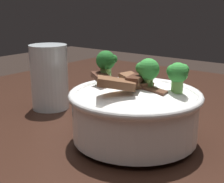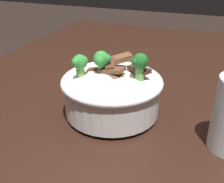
# 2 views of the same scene
# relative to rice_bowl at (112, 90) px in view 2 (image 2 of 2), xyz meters

# --- Properties ---
(dining_table) EXTENTS (1.37, 1.05, 0.77)m
(dining_table) POSITION_rel_rice_bowl_xyz_m (-0.10, 0.06, -0.15)
(dining_table) COLOR black
(dining_table) RESTS_ON ground
(rice_bowl) EXTENTS (0.21, 0.21, 0.14)m
(rice_bowl) POSITION_rel_rice_bowl_xyz_m (0.00, 0.00, 0.00)
(rice_bowl) COLOR white
(rice_bowl) RESTS_ON dining_table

